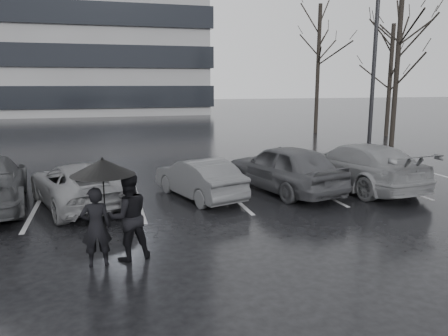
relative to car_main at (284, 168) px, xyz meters
name	(u,v)px	position (x,y,z in m)	size (l,w,h in m)	color
ground	(231,217)	(-2.37, -2.21, -0.76)	(160.00, 160.00, 0.00)	black
car_main	(284,168)	(0.00, 0.00, 0.00)	(1.80, 4.47, 1.52)	black
car_west_a	(199,178)	(-2.76, -0.05, -0.17)	(1.26, 3.60, 1.19)	#2F2F32
car_west_b	(79,184)	(-6.20, 0.01, -0.16)	(2.00, 4.34, 1.21)	#555558
car_east	(357,166)	(2.51, -0.19, -0.02)	(2.07, 5.08, 1.48)	#555558
pedestrian_left	(96,227)	(-5.66, -4.46, 0.00)	(0.56, 0.37, 1.53)	black
pedestrian_right	(128,216)	(-5.06, -4.27, 0.10)	(0.84, 0.65, 1.73)	black
umbrella	(103,167)	(-5.48, -4.25, 1.10)	(1.20, 1.20, 2.04)	black
lamp_post	(375,54)	(6.22, 4.79, 3.90)	(0.56, 0.56, 10.19)	gray
stall_stripes	(184,195)	(-3.17, 0.29, -0.76)	(19.72, 5.00, 0.00)	#B1B1B4
tree_east	(397,71)	(9.63, 7.79, 3.24)	(0.26, 0.26, 8.00)	black
tree_ne	(390,81)	(12.13, 11.79, 2.74)	(0.26, 0.26, 7.00)	black
tree_north	(318,70)	(8.63, 14.79, 3.49)	(0.26, 0.26, 8.50)	black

